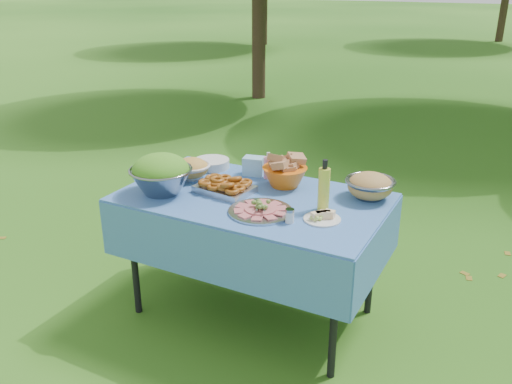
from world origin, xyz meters
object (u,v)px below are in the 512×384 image
bread_bowl (285,172)px  oil_bottle (324,185)px  plate_stack (212,163)px  picnic_table (253,256)px  salad_bowl (161,174)px  pasta_bowl_steel (370,185)px  charcuterie_platter (261,205)px

bread_bowl → oil_bottle: (0.32, -0.22, 0.05)m
plate_stack → picnic_table: bearing=-33.7°
picnic_table → bread_bowl: bread_bowl is taller
salad_bowl → plate_stack: 0.51m
bread_bowl → pasta_bowl_steel: size_ratio=0.97×
pasta_bowl_steel → picnic_table: bearing=-153.9°
plate_stack → bread_bowl: 0.56m
salad_bowl → pasta_bowl_steel: bearing=24.2°
plate_stack → oil_bottle: oil_bottle is taller
picnic_table → salad_bowl: 0.72m
bread_bowl → oil_bottle: 0.40m
plate_stack → pasta_bowl_steel: size_ratio=0.83×
pasta_bowl_steel → oil_bottle: 0.33m
picnic_table → plate_stack: bearing=146.3°
bread_bowl → charcuterie_platter: (0.05, -0.40, -0.05)m
plate_stack → salad_bowl: bearing=-92.3°
bread_bowl → oil_bottle: bearing=-34.3°
pasta_bowl_steel → charcuterie_platter: pasta_bowl_steel is taller
oil_bottle → bread_bowl: bearing=145.7°
plate_stack → bread_bowl: bearing=-7.8°
picnic_table → plate_stack: plate_stack is taller
bread_bowl → pasta_bowl_steel: (0.49, 0.05, -0.02)m
plate_stack → oil_bottle: size_ratio=0.82×
picnic_table → oil_bottle: 0.66m
bread_bowl → pasta_bowl_steel: bread_bowl is taller
picnic_table → bread_bowl: (0.09, 0.23, 0.47)m
charcuterie_platter → bread_bowl: bearing=96.9°
pasta_bowl_steel → oil_bottle: size_ratio=0.98×
salad_bowl → plate_stack: (0.02, 0.50, -0.09)m
salad_bowl → charcuterie_platter: 0.62m
salad_bowl → pasta_bowl_steel: salad_bowl is taller
bread_bowl → charcuterie_platter: 0.41m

